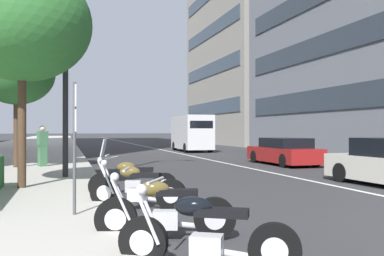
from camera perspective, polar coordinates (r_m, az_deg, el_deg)
sidewalk_right_plaza at (r=35.20m, az=-22.38°, el=-2.87°), size 160.00×8.87×0.15m
lane_centre_stripe at (r=40.78m, az=-5.87°, el=-2.63°), size 110.00×0.16×0.01m
motorcycle_far_end_row at (r=5.16m, az=1.73°, el=-14.64°), size 1.19×1.99×1.09m
motorcycle_under_tarp at (r=6.56m, az=-3.86°, el=-11.43°), size 0.81×2.12×1.11m
motorcycle_by_sign_pole at (r=9.05m, az=-7.58°, el=-8.31°), size 1.14×1.94×1.11m
motorcycle_nearest_camera at (r=10.51m, az=-8.31°, el=-7.12°), size 0.76×2.16×1.47m
car_following_behind at (r=20.81m, az=12.46°, el=-3.19°), size 4.58×1.87×1.30m
delivery_van_ahead at (r=32.92m, az=-0.06°, el=-0.61°), size 5.55×2.27×2.80m
parking_sign_by_curb at (r=7.87m, az=-15.72°, el=-0.49°), size 0.32×0.06×2.41m
street_lamp_with_banners at (r=14.79m, az=-15.82°, el=14.17°), size 1.26×2.14×8.95m
street_tree_far_plaza at (r=12.36m, az=-22.21°, el=13.11°), size 3.68×3.68×5.97m
street_tree_near_plaza_corner at (r=18.84m, az=-22.88°, el=6.93°), size 3.10×3.10×5.22m
pedestrian_on_plaza at (r=18.76m, az=-19.76°, el=-2.28°), size 0.42×0.48×1.72m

